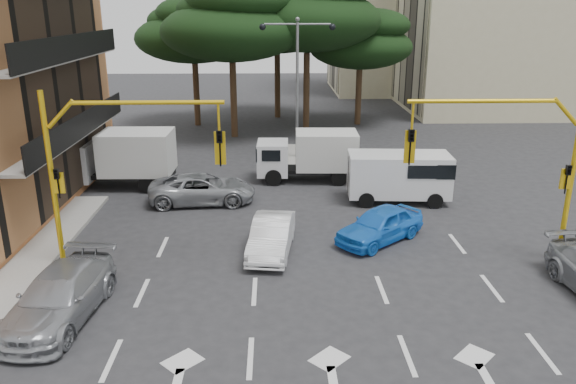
% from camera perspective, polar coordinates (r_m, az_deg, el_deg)
% --- Properties ---
extents(ground, '(120.00, 120.00, 0.00)m').
position_cam_1_polar(ground, '(17.88, 3.09, -9.96)').
color(ground, '#28282B').
rests_on(ground, ground).
extents(median_strip, '(1.40, 6.00, 0.15)m').
position_cam_1_polar(median_strip, '(32.81, 0.90, 3.53)').
color(median_strip, gray).
rests_on(median_strip, ground).
extents(apartment_beige_far, '(16.20, 12.15, 16.70)m').
position_cam_1_polar(apartment_beige_far, '(61.38, 12.56, 17.84)').
color(apartment_beige_far, '#C5BB93').
rests_on(apartment_beige_far, ground).
extents(pine_left_near, '(9.15, 9.15, 10.23)m').
position_cam_1_polar(pine_left_near, '(37.74, -5.70, 16.96)').
color(pine_left_near, '#382616').
rests_on(pine_left_near, ground).
extents(pine_center, '(9.98, 9.98, 11.16)m').
position_cam_1_polar(pine_center, '(39.71, 2.06, 18.10)').
color(pine_center, '#382616').
rests_on(pine_center, ground).
extents(pine_left_far, '(8.32, 8.32, 9.30)m').
position_cam_1_polar(pine_left_far, '(42.04, -9.53, 16.00)').
color(pine_left_far, '#382616').
rests_on(pine_left_far, ground).
extents(pine_right, '(7.49, 7.49, 8.37)m').
position_cam_1_polar(pine_right, '(42.19, 7.48, 15.15)').
color(pine_right, '#382616').
rests_on(pine_right, ground).
extents(pine_back, '(9.15, 9.15, 10.23)m').
position_cam_1_polar(pine_back, '(44.65, -1.04, 17.25)').
color(pine_back, '#382616').
rests_on(pine_back, ground).
extents(signal_mast_right, '(5.79, 0.37, 6.00)m').
position_cam_1_polar(signal_mast_right, '(20.01, 22.67, 3.67)').
color(signal_mast_right, gold).
rests_on(signal_mast_right, ground).
extents(signal_mast_left, '(5.79, 0.37, 6.00)m').
position_cam_1_polar(signal_mast_left, '(19.05, -18.10, 3.50)').
color(signal_mast_left, gold).
rests_on(signal_mast_left, ground).
extents(street_lamp_center, '(4.16, 0.36, 7.77)m').
position_cam_1_polar(street_lamp_center, '(31.86, 0.95, 12.88)').
color(street_lamp_center, slate).
rests_on(street_lamp_center, median_strip).
extents(car_white_hatch, '(1.85, 4.03, 1.28)m').
position_cam_1_polar(car_white_hatch, '(20.21, -1.68, -4.46)').
color(car_white_hatch, white).
rests_on(car_white_hatch, ground).
extents(car_blue_compact, '(3.93, 3.68, 1.31)m').
position_cam_1_polar(car_blue_compact, '(21.43, 9.33, -3.29)').
color(car_blue_compact, blue).
rests_on(car_blue_compact, ground).
extents(car_silver_wagon, '(2.45, 4.94, 1.38)m').
position_cam_1_polar(car_silver_wagon, '(17.34, -22.18, -9.79)').
color(car_silver_wagon, '#979A9F').
rests_on(car_silver_wagon, ground).
extents(car_silver_cross_a, '(4.87, 2.51, 1.31)m').
position_cam_1_polar(car_silver_cross_a, '(25.54, -8.69, 0.33)').
color(car_silver_cross_a, '#9A9DA1').
rests_on(car_silver_cross_a, ground).
extents(van_white, '(4.62, 2.29, 2.25)m').
position_cam_1_polar(van_white, '(25.84, 11.14, 1.49)').
color(van_white, silver).
rests_on(van_white, ground).
extents(box_truck_a, '(5.69, 2.49, 2.77)m').
position_cam_1_polar(box_truck_a, '(28.59, -16.99, 3.20)').
color(box_truck_a, silver).
rests_on(box_truck_a, ground).
extents(box_truck_b, '(5.17, 2.30, 2.51)m').
position_cam_1_polar(box_truck_b, '(28.44, 2.05, 3.65)').
color(box_truck_b, silver).
rests_on(box_truck_b, ground).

